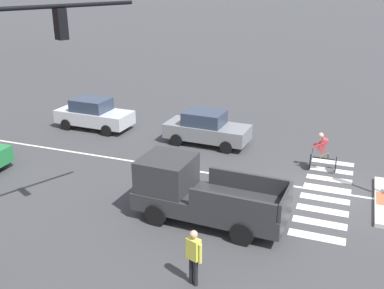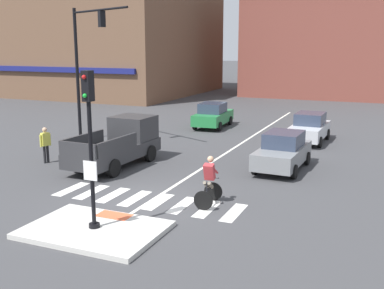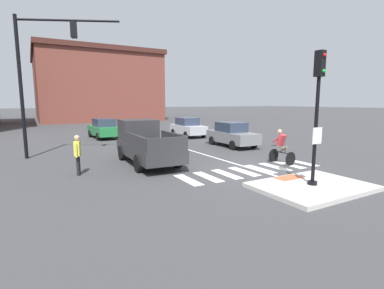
{
  "view_description": "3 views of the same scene",
  "coord_description": "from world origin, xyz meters",
  "px_view_note": "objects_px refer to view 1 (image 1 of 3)",
  "views": [
    {
      "loc": [
        -16.22,
        -0.64,
        7.88
      ],
      "look_at": [
        -0.73,
        5.23,
        1.57
      ],
      "focal_mm": 42.01,
      "sensor_mm": 36.0,
      "label": 1
    },
    {
      "loc": [
        7.6,
        -13.65,
        5.32
      ],
      "look_at": [
        -0.45,
        5.15,
        0.96
      ],
      "focal_mm": 43.38,
      "sensor_mm": 36.0,
      "label": 2
    },
    {
      "loc": [
        -8.42,
        -9.5,
        3.0
      ],
      "look_at": [
        -1.22,
        3.27,
        0.83
      ],
      "focal_mm": 26.87,
      "sensor_mm": 36.0,
      "label": 3
    }
  ],
  "objects_px": {
    "car_silver_eastbound_far": "(94,114)",
    "cyclist": "(323,151)",
    "traffic_light_mast": "(0,107)",
    "car_grey_eastbound_mid": "(206,128)",
    "pedestrian_at_curb_left": "(194,253)",
    "pickup_truck_charcoal_westbound_near": "(197,193)"
  },
  "relations": [
    {
      "from": "car_silver_eastbound_far",
      "to": "cyclist",
      "type": "distance_m",
      "value": 12.18
    },
    {
      "from": "traffic_light_mast",
      "to": "cyclist",
      "type": "bearing_deg",
      "value": -35.6
    },
    {
      "from": "car_silver_eastbound_far",
      "to": "car_grey_eastbound_mid",
      "type": "bearing_deg",
      "value": -90.83
    },
    {
      "from": "pedestrian_at_curb_left",
      "to": "car_grey_eastbound_mid",
      "type": "bearing_deg",
      "value": 17.23
    },
    {
      "from": "car_grey_eastbound_mid",
      "to": "pickup_truck_charcoal_westbound_near",
      "type": "bearing_deg",
      "value": -163.42
    },
    {
      "from": "traffic_light_mast",
      "to": "car_grey_eastbound_mid",
      "type": "xyz_separation_m",
      "value": [
        11.35,
        -1.57,
        -3.97
      ]
    },
    {
      "from": "cyclist",
      "to": "pedestrian_at_curb_left",
      "type": "height_order",
      "value": "cyclist"
    },
    {
      "from": "pickup_truck_charcoal_westbound_near",
      "to": "traffic_light_mast",
      "type": "bearing_deg",
      "value": 140.07
    },
    {
      "from": "car_grey_eastbound_mid",
      "to": "pedestrian_at_curb_left",
      "type": "bearing_deg",
      "value": -162.77
    },
    {
      "from": "pickup_truck_charcoal_westbound_near",
      "to": "car_grey_eastbound_mid",
      "type": "bearing_deg",
      "value": 16.58
    },
    {
      "from": "traffic_light_mast",
      "to": "pedestrian_at_curb_left",
      "type": "xyz_separation_m",
      "value": [
        1.05,
        -4.77,
        -3.8
      ]
    },
    {
      "from": "traffic_light_mast",
      "to": "pedestrian_at_curb_left",
      "type": "bearing_deg",
      "value": -77.62
    },
    {
      "from": "traffic_light_mast",
      "to": "cyclist",
      "type": "height_order",
      "value": "traffic_light_mast"
    },
    {
      "from": "car_grey_eastbound_mid",
      "to": "pedestrian_at_curb_left",
      "type": "height_order",
      "value": "pedestrian_at_curb_left"
    },
    {
      "from": "traffic_light_mast",
      "to": "car_silver_eastbound_far",
      "type": "relative_size",
      "value": 1.77
    },
    {
      "from": "pickup_truck_charcoal_westbound_near",
      "to": "pedestrian_at_curb_left",
      "type": "xyz_separation_m",
      "value": [
        -3.32,
        -1.12,
        0.0
      ]
    },
    {
      "from": "pickup_truck_charcoal_westbound_near",
      "to": "pedestrian_at_curb_left",
      "type": "bearing_deg",
      "value": -161.42
    },
    {
      "from": "car_silver_eastbound_far",
      "to": "pedestrian_at_curb_left",
      "type": "xyz_separation_m",
      "value": [
        -10.39,
        -9.66,
        0.17
      ]
    },
    {
      "from": "car_silver_eastbound_far",
      "to": "pedestrian_at_curb_left",
      "type": "distance_m",
      "value": 14.19
    },
    {
      "from": "pickup_truck_charcoal_westbound_near",
      "to": "cyclist",
      "type": "bearing_deg",
      "value": -31.93
    },
    {
      "from": "traffic_light_mast",
      "to": "car_silver_eastbound_far",
      "type": "distance_m",
      "value": 13.06
    },
    {
      "from": "car_silver_eastbound_far",
      "to": "pedestrian_at_curb_left",
      "type": "relative_size",
      "value": 2.49
    }
  ]
}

